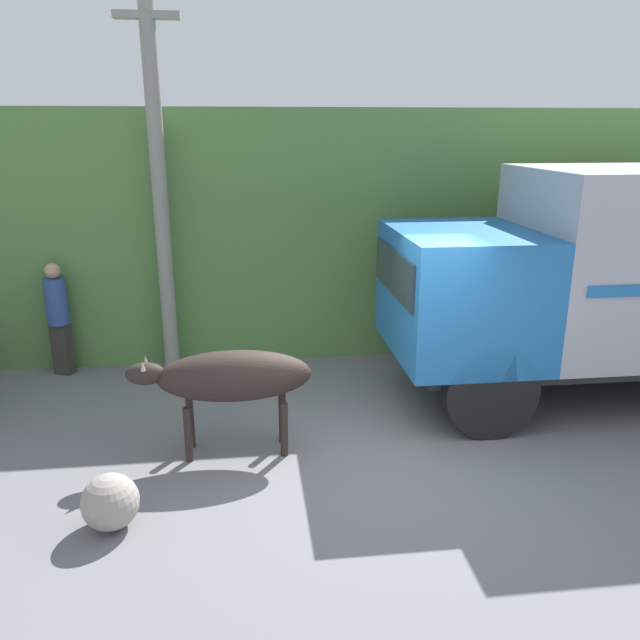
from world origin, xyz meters
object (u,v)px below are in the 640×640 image
utility_pole (159,175)px  roadside_rock (110,502)px  pedestrian_on_hill (58,313)px  cargo_truck (625,275)px  brown_cow (231,377)px

utility_pole → roadside_rock: bearing=-92.1°
pedestrian_on_hill → cargo_truck: bearing=-170.2°
pedestrian_on_hill → utility_pole: utility_pole is taller
brown_cow → pedestrian_on_hill: 3.88m
brown_cow → utility_pole: size_ratio=0.36×
roadside_rock → brown_cow: bearing=49.7°
pedestrian_on_hill → roadside_rock: bearing=132.4°
brown_cow → utility_pole: bearing=112.4°
pedestrian_on_hill → roadside_rock: pedestrian_on_hill is taller
cargo_truck → roadside_rock: cargo_truck is taller
utility_pole → cargo_truck: bearing=-15.5°
utility_pole → brown_cow: bearing=-70.2°
brown_cow → utility_pole: 3.62m
roadside_rock → pedestrian_on_hill: bearing=110.0°
brown_cow → roadside_rock: 1.90m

